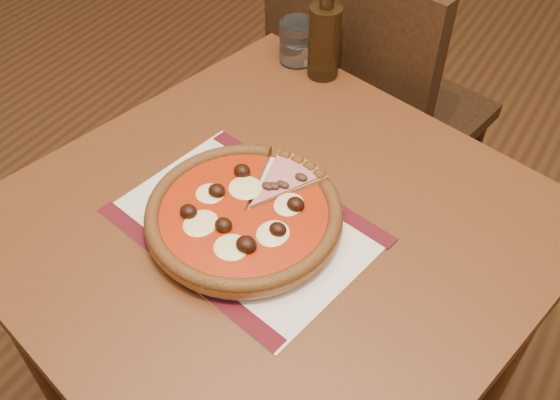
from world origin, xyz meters
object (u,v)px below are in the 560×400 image
object	(u,v)px
table	(274,260)
pizza	(244,213)
water_glass	(297,42)
bottle	(324,38)
chair_far	(368,105)
plate	(244,221)

from	to	relation	value
table	pizza	bearing A→B (deg)	-134.34
pizza	water_glass	bearing A→B (deg)	110.95
bottle	water_glass	bearing A→B (deg)	167.82
table	chair_far	world-z (taller)	chair_far
table	plate	xyz separation A→B (m)	(-0.03, -0.03, 0.11)
chair_far	water_glass	distance (m)	0.34
chair_far	plate	xyz separation A→B (m)	(0.08, -0.65, 0.22)
plate	water_glass	bearing A→B (deg)	110.97
water_glass	bottle	size ratio (longest dim) A/B	0.41
pizza	chair_far	bearing A→B (deg)	97.06
plate	bottle	size ratio (longest dim) A/B	1.35
table	water_glass	size ratio (longest dim) A/B	10.65
plate	bottle	xyz separation A→B (m)	(-0.10, 0.43, 0.07)
pizza	bottle	distance (m)	0.45
plate	table	bearing A→B (deg)	45.32
pizza	water_glass	distance (m)	0.48
table	chair_far	size ratio (longest dim) A/B	1.01
table	pizza	distance (m)	0.14
pizza	water_glass	size ratio (longest dim) A/B	3.47
table	chair_far	distance (m)	0.63
plate	water_glass	size ratio (longest dim) A/B	3.27
chair_far	plate	bearing A→B (deg)	107.38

